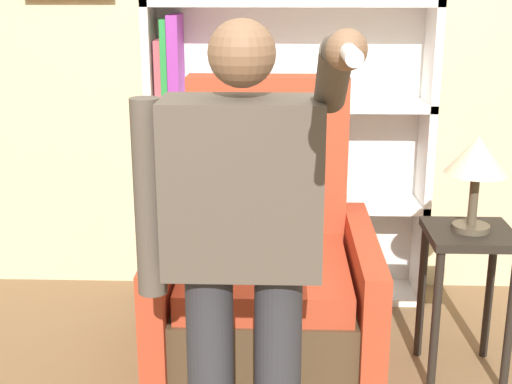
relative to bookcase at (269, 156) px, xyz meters
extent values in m
cube|color=beige|center=(0.06, 0.16, 0.62)|extent=(8.00, 0.06, 2.80)
cube|color=white|center=(-0.60, -0.02, 0.01)|extent=(0.04, 0.28, 1.58)
cube|color=white|center=(0.81, -0.02, 0.01)|extent=(0.04, 0.28, 1.58)
cube|color=white|center=(0.11, 0.11, 0.01)|extent=(1.45, 0.01, 1.58)
cube|color=white|center=(0.11, -0.02, -0.76)|extent=(1.45, 0.28, 0.04)
cube|color=white|center=(0.11, -0.02, -0.25)|extent=(1.45, 0.28, 0.04)
cube|color=white|center=(0.11, -0.02, 0.27)|extent=(1.45, 0.28, 0.04)
cube|color=white|center=(0.11, -0.02, 0.78)|extent=(1.45, 0.28, 0.04)
cube|color=black|center=(-0.54, -0.02, -0.59)|extent=(0.05, 0.17, 0.30)
cube|color=black|center=(-0.49, -0.02, -0.52)|extent=(0.04, 0.18, 0.44)
cube|color=#238438|center=(-0.44, -0.02, -0.58)|extent=(0.04, 0.20, 0.31)
cube|color=orange|center=(-0.40, -0.02, -0.52)|extent=(0.03, 0.17, 0.44)
cube|color=#9E7A47|center=(-0.55, -0.02, -0.01)|extent=(0.04, 0.16, 0.44)
cube|color=#238438|center=(-0.51, -0.02, -0.07)|extent=(0.03, 0.18, 0.32)
cube|color=black|center=(-0.48, -0.02, -0.04)|extent=(0.03, 0.22, 0.39)
cube|color=#BC4C56|center=(-0.55, -0.02, 0.45)|extent=(0.03, 0.18, 0.31)
cube|color=#238438|center=(-0.52, -0.02, 0.50)|extent=(0.03, 0.23, 0.41)
cube|color=purple|center=(-0.47, -0.02, 0.51)|extent=(0.06, 0.24, 0.43)
cube|color=#4C3823|center=(0.00, -0.85, -0.57)|extent=(0.72, 0.85, 0.43)
cube|color=#B23D23|center=(0.00, -0.89, -0.29)|extent=(0.68, 0.73, 0.12)
cube|color=#B23D23|center=(0.00, -0.47, -0.04)|extent=(0.72, 0.16, 1.05)
cube|color=#B23D23|center=(-0.41, -0.85, -0.46)|extent=(0.10, 0.93, 0.65)
cube|color=#B23D23|center=(0.41, -0.85, -0.46)|extent=(0.10, 0.93, 0.65)
cube|color=#51473D|center=(-0.05, -1.62, 0.30)|extent=(0.47, 0.24, 0.52)
sphere|color=brown|center=(-0.05, -1.62, 0.69)|extent=(0.19, 0.19, 0.19)
cylinder|color=#51473D|center=(-0.33, -1.62, 0.26)|extent=(0.09, 0.09, 0.61)
cylinder|color=#51473D|center=(0.20, -1.73, 0.64)|extent=(0.09, 0.28, 0.23)
cylinder|color=#51473D|center=(0.20, -1.98, 0.73)|extent=(0.08, 0.27, 0.10)
sphere|color=brown|center=(0.20, -2.11, 0.75)|extent=(0.09, 0.09, 0.09)
cylinder|color=white|center=(0.20, -2.20, 0.75)|extent=(0.04, 0.15, 0.04)
cube|color=black|center=(0.86, -0.81, -0.13)|extent=(0.36, 0.36, 0.04)
cylinder|color=black|center=(0.71, -0.97, -0.47)|extent=(0.04, 0.04, 0.63)
cylinder|color=black|center=(1.01, -0.97, -0.47)|extent=(0.04, 0.04, 0.63)
cylinder|color=black|center=(0.71, -0.66, -0.47)|extent=(0.04, 0.04, 0.63)
cylinder|color=black|center=(1.01, -0.66, -0.47)|extent=(0.04, 0.04, 0.63)
cylinder|color=#4C4233|center=(0.86, -0.81, -0.10)|extent=(0.15, 0.15, 0.02)
cylinder|color=#4C4233|center=(0.86, -0.81, 0.02)|extent=(0.04, 0.04, 0.22)
cone|color=beige|center=(0.86, -0.81, 0.21)|extent=(0.26, 0.26, 0.16)
camera|label=1|loc=(0.06, -3.64, 0.89)|focal=50.00mm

